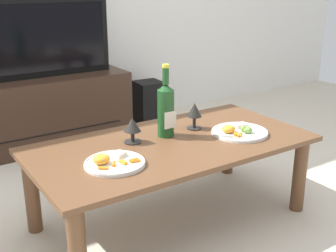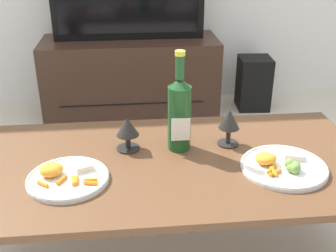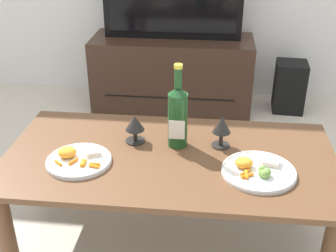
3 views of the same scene
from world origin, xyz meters
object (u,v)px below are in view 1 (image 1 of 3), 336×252
Objects in this scene: dining_table at (172,155)px; floor_speaker at (149,102)px; dinner_plate_right at (239,131)px; tv_screen at (45,37)px; goblet_left at (132,126)px; wine_bottle at (166,108)px; dinner_plate_left at (113,162)px; goblet_right at (194,112)px; tv_stand at (52,110)px.

dining_table is 3.81× the size of floor_speaker.
dinner_plate_right is (-0.36, -1.48, 0.26)m from floor_speaker.
tv_screen is 7.54× the size of goblet_left.
wine_bottle is (-0.68, -1.30, 0.39)m from floor_speaker.
dinner_plate_left is at bearing -165.84° from dining_table.
goblet_right reaches higher than dining_table.
wine_bottle is 2.61× the size of goblet_right.
wine_bottle is 0.19m from goblet_left.
wine_bottle reaches higher than tv_stand.
tv_stand is 1.19× the size of tv_screen.
tv_stand is at bearing 81.13° from dinner_plate_left.
goblet_right is at bearing 2.83° from wine_bottle.
dinner_plate_left is at bearing -98.87° from tv_stand.
tv_stand is 0.52m from tv_screen.
goblet_left is 0.43× the size of dinner_plate_right.
tv_stand is 1.56m from dinner_plate_right.
goblet_left is at bearing 43.64° from dinner_plate_left.
goblet_right is at bearing 126.59° from dinner_plate_right.
dinner_plate_right reaches higher than floor_speaker.
dining_table is 5.23× the size of dinner_plate_left.
tv_stand is at bearing 96.65° from wine_bottle.
goblet_right reaches higher than tv_stand.
wine_bottle reaches higher than dinner_plate_right.
goblet_right is (0.33, -1.28, 0.26)m from tv_stand.
tv_stand reaches higher than dinner_plate_left.
dinner_plate_right is (0.35, -0.09, 0.08)m from dining_table.
tv_screen is 1.31m from goblet_left.
goblet_right is (0.21, 0.10, 0.16)m from dining_table.
dining_table is 3.76× the size of wine_bottle.
wine_bottle is at bearing -83.34° from tv_screen.
goblet_right is at bearing -107.57° from floor_speaker.
floor_speaker is at bearing 63.19° from dining_table.
dining_table is 0.24m from goblet_left.
floor_speaker is 2.57× the size of goblet_right.
dining_table is at bearing -105.22° from wine_bottle.
goblet_right reaches higher than floor_speaker.
dinner_plate_right is at bearing -14.83° from dining_table.
tv_screen is (-0.13, 1.38, 0.42)m from dining_table.
tv_screen reaches higher than tv_stand.
tv_stand is at bearing 88.56° from goblet_left.
dinner_plate_right is (0.32, -0.18, -0.13)m from wine_bottle.
floor_speaker is 1.37× the size of dinner_plate_left.
wine_bottle is 1.27× the size of dinner_plate_right.
goblet_right is at bearing 0.00° from goblet_left.
dining_table is 0.37m from dinner_plate_left.
goblet_left reaches higher than dining_table.
wine_bottle is at bearing 25.24° from dinner_plate_left.
dining_table is at bearing -84.78° from tv_stand.
dining_table reaches higher than floor_speaker.
dinner_plate_left reaches higher than dining_table.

